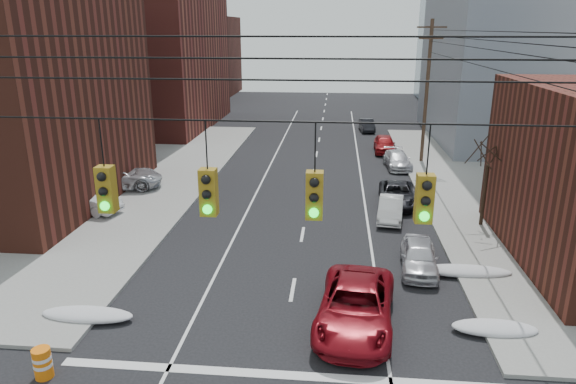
% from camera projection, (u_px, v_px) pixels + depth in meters
% --- Properties ---
extents(building_brick_far, '(22.00, 18.00, 12.00)m').
position_uv_depth(building_brick_far, '(162.00, 57.00, 80.53)').
color(building_brick_far, '#512318').
rests_on(building_brick_far, ground).
extents(building_office, '(22.00, 20.00, 25.00)m').
position_uv_depth(building_office, '(569.00, 3.00, 45.79)').
color(building_office, gray).
rests_on(building_office, ground).
extents(building_glass, '(20.00, 18.00, 22.00)m').
position_uv_depth(building_glass, '(502.00, 23.00, 70.72)').
color(building_glass, gray).
rests_on(building_glass, ground).
extents(utility_pole_far, '(2.20, 0.28, 11.00)m').
position_uv_depth(utility_pole_far, '(427.00, 90.00, 39.58)').
color(utility_pole_far, '#473323').
rests_on(utility_pole_far, ground).
extents(traffic_signals, '(17.00, 0.42, 2.02)m').
position_uv_depth(traffic_signals, '(261.00, 191.00, 10.50)').
color(traffic_signals, black).
rests_on(traffic_signals, ground).
extents(bare_tree, '(2.09, 2.20, 4.93)m').
position_uv_depth(bare_tree, '(485.00, 186.00, 27.27)').
color(bare_tree, black).
rests_on(bare_tree, ground).
extents(snow_nw, '(3.50, 1.08, 0.42)m').
position_uv_depth(snow_nw, '(87.00, 315.00, 19.01)').
color(snow_nw, silver).
rests_on(snow_nw, ground).
extents(snow_ne, '(3.00, 1.08, 0.42)m').
position_uv_depth(snow_ne, '(495.00, 328.00, 18.16)').
color(snow_ne, silver).
rests_on(snow_ne, ground).
extents(snow_east_far, '(4.00, 1.08, 0.42)m').
position_uv_depth(snow_east_far, '(465.00, 271.00, 22.42)').
color(snow_east_far, silver).
rests_on(snow_east_far, ground).
extents(red_pickup, '(3.26, 6.00, 1.60)m').
position_uv_depth(red_pickup, '(356.00, 306.00, 18.46)').
color(red_pickup, maroon).
rests_on(red_pickup, ground).
extents(parked_car_a, '(1.91, 4.04, 1.34)m').
position_uv_depth(parked_car_a, '(419.00, 256.00, 22.80)').
color(parked_car_a, silver).
rests_on(parked_car_a, ground).
extents(parked_car_b, '(1.80, 3.91, 1.24)m').
position_uv_depth(parked_car_b, '(391.00, 209.00, 28.91)').
color(parked_car_b, silver).
rests_on(parked_car_b, ground).
extents(parked_car_c, '(2.48, 4.81, 1.30)m').
position_uv_depth(parked_car_c, '(397.00, 194.00, 31.38)').
color(parked_car_c, black).
rests_on(parked_car_c, ground).
extents(parked_car_d, '(2.09, 4.45, 1.25)m').
position_uv_depth(parked_car_d, '(398.00, 160.00, 39.57)').
color(parked_car_d, silver).
rests_on(parked_car_d, ground).
extents(parked_car_e, '(1.84, 4.35, 1.47)m').
position_uv_depth(parked_car_e, '(384.00, 144.00, 44.55)').
color(parked_car_e, maroon).
rests_on(parked_car_e, ground).
extents(parked_car_f, '(1.65, 3.90, 1.25)m').
position_uv_depth(parked_car_f, '(367.00, 125.00, 53.66)').
color(parked_car_f, black).
rests_on(parked_car_f, ground).
extents(lot_car_a, '(4.46, 2.43, 1.40)m').
position_uv_depth(lot_car_a, '(86.00, 200.00, 29.62)').
color(lot_car_a, silver).
rests_on(lot_car_a, sidewalk_nw).
extents(lot_car_b, '(6.11, 3.88, 1.57)m').
position_uv_depth(lot_car_b, '(118.00, 177.00, 33.96)').
color(lot_car_b, '#B5B5BA').
rests_on(lot_car_b, sidewalk_nw).
extents(lot_car_c, '(5.17, 3.48, 1.39)m').
position_uv_depth(lot_car_c, '(16.00, 204.00, 29.01)').
color(lot_car_c, black).
rests_on(lot_car_c, sidewalk_nw).
extents(lot_car_d, '(4.54, 2.00, 1.52)m').
position_uv_depth(lot_car_d, '(42.00, 175.00, 34.46)').
color(lot_car_d, silver).
rests_on(lot_car_d, sidewalk_nw).
extents(construction_barrel, '(0.72, 0.72, 1.00)m').
position_uv_depth(construction_barrel, '(43.00, 363.00, 15.80)').
color(construction_barrel, orange).
rests_on(construction_barrel, ground).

